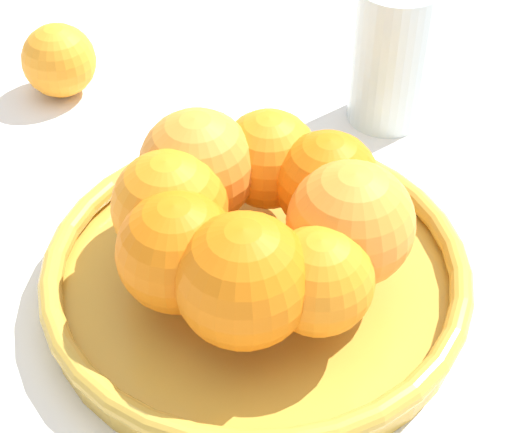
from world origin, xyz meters
TOP-DOWN VIEW (x-y plane):
  - ground_plane at (0.00, 0.00)m, footprint 4.00×4.00m
  - fruit_bowl at (0.00, 0.00)m, footprint 0.29×0.29m
  - orange_pile at (-0.00, 0.00)m, footprint 0.19×0.20m
  - stray_orange at (0.09, 0.29)m, footprint 0.07×0.07m
  - drinking_glass at (0.23, 0.04)m, footprint 0.07×0.07m

SIDE VIEW (x-z plane):
  - ground_plane at x=0.00m, z-range 0.00..0.00m
  - fruit_bowl at x=0.00m, z-range 0.00..0.03m
  - stray_orange at x=0.09m, z-range 0.00..0.07m
  - drinking_glass at x=0.23m, z-range 0.00..0.12m
  - orange_pile at x=0.00m, z-range 0.03..0.11m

